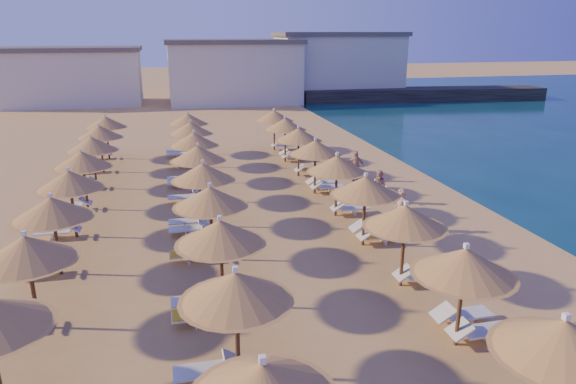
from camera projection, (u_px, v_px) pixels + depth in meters
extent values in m
plane|color=tan|center=(307.00, 255.00, 19.83)|extent=(220.00, 220.00, 0.00)
cube|color=black|center=(423.00, 94.00, 63.29)|extent=(30.26, 7.18, 1.50)
cube|color=beige|center=(73.00, 78.00, 59.06)|extent=(15.00, 8.00, 6.00)
cube|color=#59514C|center=(69.00, 49.00, 58.09)|extent=(15.60, 8.48, 0.50)
cube|color=beige|center=(234.00, 74.00, 60.37)|extent=(15.00, 8.00, 6.80)
cube|color=#59514C|center=(233.00, 42.00, 59.27)|extent=(15.60, 8.48, 0.50)
cube|color=beige|center=(338.00, 68.00, 64.75)|extent=(15.00, 8.00, 7.60)
cube|color=#59514C|center=(339.00, 34.00, 63.53)|extent=(15.60, 8.48, 0.50)
cone|color=olive|center=(563.00, 337.00, 10.13)|extent=(2.58, 2.58, 0.75)
cone|color=olive|center=(560.00, 350.00, 10.22)|extent=(2.79, 2.79, 0.12)
cube|color=white|center=(566.00, 317.00, 9.99)|extent=(0.12, 0.12, 0.14)
cylinder|color=brown|center=(460.00, 306.00, 13.81)|extent=(0.12, 0.12, 2.38)
cone|color=olive|center=(465.00, 262.00, 13.41)|extent=(2.58, 2.58, 0.75)
cone|color=olive|center=(463.00, 273.00, 13.51)|extent=(2.79, 2.79, 0.12)
cube|color=white|center=(466.00, 246.00, 13.28)|extent=(0.12, 0.12, 0.14)
cylinder|color=brown|center=(403.00, 253.00, 17.09)|extent=(0.12, 0.12, 2.38)
cone|color=olive|center=(405.00, 216.00, 16.69)|extent=(2.58, 2.58, 0.75)
cone|color=olive|center=(405.00, 225.00, 16.79)|extent=(2.79, 2.79, 0.12)
cube|color=white|center=(406.00, 203.00, 16.56)|extent=(0.12, 0.12, 0.14)
cylinder|color=brown|center=(364.00, 217.00, 20.37)|extent=(0.12, 0.12, 2.38)
cone|color=olive|center=(365.00, 186.00, 19.98)|extent=(2.58, 2.58, 0.75)
cone|color=olive|center=(365.00, 193.00, 20.07)|extent=(2.79, 2.79, 0.12)
cube|color=white|center=(366.00, 175.00, 19.84)|extent=(0.12, 0.12, 0.14)
cylinder|color=brown|center=(336.00, 191.00, 23.65)|extent=(0.12, 0.12, 2.38)
cone|color=olive|center=(337.00, 164.00, 23.26)|extent=(2.58, 2.58, 0.75)
cone|color=olive|center=(337.00, 170.00, 23.35)|extent=(2.79, 2.79, 0.12)
cube|color=white|center=(337.00, 154.00, 23.12)|extent=(0.12, 0.12, 0.14)
cylinder|color=brown|center=(315.00, 172.00, 26.94)|extent=(0.12, 0.12, 2.38)
cone|color=olive|center=(315.00, 147.00, 26.54)|extent=(2.58, 2.58, 0.75)
cone|color=olive|center=(315.00, 153.00, 26.64)|extent=(2.79, 2.79, 0.12)
cube|color=white|center=(315.00, 139.00, 26.41)|extent=(0.12, 0.12, 0.14)
cylinder|color=brown|center=(298.00, 156.00, 30.22)|extent=(0.12, 0.12, 2.38)
cone|color=olive|center=(299.00, 134.00, 29.82)|extent=(2.58, 2.58, 0.75)
cone|color=olive|center=(299.00, 140.00, 29.92)|extent=(2.79, 2.79, 0.12)
cube|color=white|center=(299.00, 127.00, 29.69)|extent=(0.12, 0.12, 0.14)
cylinder|color=brown|center=(285.00, 144.00, 33.50)|extent=(0.12, 0.12, 2.38)
cone|color=olive|center=(285.00, 124.00, 33.11)|extent=(2.58, 2.58, 0.75)
cone|color=olive|center=(285.00, 129.00, 33.20)|extent=(2.79, 2.79, 0.12)
cube|color=white|center=(285.00, 117.00, 32.97)|extent=(0.12, 0.12, 0.14)
cylinder|color=brown|center=(274.00, 134.00, 36.79)|extent=(0.12, 0.12, 2.38)
cone|color=olive|center=(274.00, 116.00, 36.39)|extent=(2.58, 2.58, 0.75)
cone|color=olive|center=(274.00, 120.00, 36.48)|extent=(2.79, 2.79, 0.12)
cube|color=white|center=(274.00, 109.00, 36.25)|extent=(0.12, 0.12, 0.14)
cone|color=olive|center=(263.00, 382.00, 8.82)|extent=(2.58, 2.58, 0.75)
cube|color=white|center=(262.00, 360.00, 8.69)|extent=(0.12, 0.12, 0.14)
cylinder|color=brown|center=(237.00, 335.00, 12.50)|extent=(0.12, 0.12, 2.38)
cone|color=olive|center=(236.00, 287.00, 12.11)|extent=(2.58, 2.58, 0.75)
cone|color=olive|center=(236.00, 299.00, 12.20)|extent=(2.79, 2.79, 0.12)
cube|color=white|center=(235.00, 269.00, 11.97)|extent=(0.12, 0.12, 0.14)
cylinder|color=brown|center=(222.00, 272.00, 15.79)|extent=(0.12, 0.12, 2.38)
cone|color=olive|center=(220.00, 232.00, 15.39)|extent=(2.58, 2.58, 0.75)
cone|color=olive|center=(221.00, 242.00, 15.48)|extent=(2.79, 2.79, 0.12)
cube|color=white|center=(220.00, 218.00, 15.25)|extent=(0.12, 0.12, 0.14)
cylinder|color=brown|center=(212.00, 230.00, 19.07)|extent=(0.12, 0.12, 2.38)
cone|color=olive|center=(210.00, 196.00, 18.67)|extent=(2.58, 2.58, 0.75)
cone|color=olive|center=(210.00, 205.00, 18.77)|extent=(2.79, 2.79, 0.12)
cube|color=white|center=(209.00, 185.00, 18.54)|extent=(0.12, 0.12, 0.14)
cylinder|color=brown|center=(204.00, 201.00, 22.35)|extent=(0.12, 0.12, 2.38)
cone|color=olive|center=(203.00, 172.00, 21.95)|extent=(2.58, 2.58, 0.75)
cone|color=olive|center=(203.00, 179.00, 22.05)|extent=(2.79, 2.79, 0.12)
cube|color=white|center=(202.00, 162.00, 21.82)|extent=(0.12, 0.12, 0.14)
cylinder|color=brown|center=(199.00, 179.00, 25.63)|extent=(0.12, 0.12, 2.38)
cone|color=olive|center=(198.00, 153.00, 25.24)|extent=(2.58, 2.58, 0.75)
cone|color=olive|center=(198.00, 160.00, 25.33)|extent=(2.79, 2.79, 0.12)
cube|color=white|center=(197.00, 144.00, 25.10)|extent=(0.12, 0.12, 0.14)
cylinder|color=brown|center=(195.00, 162.00, 28.92)|extent=(0.12, 0.12, 2.38)
cone|color=olive|center=(194.00, 139.00, 28.52)|extent=(2.58, 2.58, 0.75)
cone|color=olive|center=(194.00, 145.00, 28.61)|extent=(2.79, 2.79, 0.12)
cube|color=white|center=(193.00, 131.00, 28.38)|extent=(0.12, 0.12, 0.14)
cylinder|color=brown|center=(192.00, 149.00, 32.20)|extent=(0.12, 0.12, 2.38)
cone|color=olive|center=(191.00, 128.00, 31.80)|extent=(2.58, 2.58, 0.75)
cone|color=olive|center=(191.00, 133.00, 31.90)|extent=(2.79, 2.79, 0.12)
cube|color=white|center=(190.00, 121.00, 31.67)|extent=(0.12, 0.12, 0.14)
cylinder|color=brown|center=(189.00, 138.00, 35.48)|extent=(0.12, 0.12, 2.38)
cone|color=olive|center=(188.00, 119.00, 35.08)|extent=(2.58, 2.58, 0.75)
cone|color=olive|center=(188.00, 123.00, 35.18)|extent=(2.79, 2.79, 0.12)
cube|color=white|center=(188.00, 112.00, 34.95)|extent=(0.12, 0.12, 0.14)
cylinder|color=brown|center=(33.00, 291.00, 14.62)|extent=(0.12, 0.12, 2.38)
cone|color=olive|center=(26.00, 248.00, 14.22)|extent=(2.58, 2.58, 0.75)
cone|color=olive|center=(28.00, 259.00, 14.32)|extent=(2.79, 2.79, 0.12)
cube|color=white|center=(24.00, 233.00, 14.09)|extent=(0.12, 0.12, 0.14)
cylinder|color=brown|center=(57.00, 243.00, 17.90)|extent=(0.12, 0.12, 2.38)
cone|color=olive|center=(52.00, 208.00, 17.51)|extent=(2.58, 2.58, 0.75)
cone|color=olive|center=(53.00, 216.00, 17.60)|extent=(2.79, 2.79, 0.12)
cube|color=white|center=(50.00, 195.00, 17.37)|extent=(0.12, 0.12, 0.14)
cylinder|color=brown|center=(73.00, 210.00, 21.19)|extent=(0.12, 0.12, 2.38)
cone|color=olive|center=(69.00, 180.00, 20.79)|extent=(2.58, 2.58, 0.75)
cone|color=olive|center=(70.00, 187.00, 20.89)|extent=(2.79, 2.79, 0.12)
cube|color=white|center=(68.00, 169.00, 20.66)|extent=(0.12, 0.12, 0.14)
cylinder|color=brown|center=(85.00, 186.00, 24.47)|extent=(0.12, 0.12, 2.38)
cone|color=olive|center=(82.00, 159.00, 24.07)|extent=(2.58, 2.58, 0.75)
cone|color=olive|center=(83.00, 166.00, 24.17)|extent=(2.79, 2.79, 0.12)
cube|color=white|center=(81.00, 150.00, 23.94)|extent=(0.12, 0.12, 0.14)
cylinder|color=brown|center=(95.00, 168.00, 27.75)|extent=(0.12, 0.12, 2.38)
cone|color=olive|center=(92.00, 144.00, 27.36)|extent=(2.58, 2.58, 0.75)
cone|color=olive|center=(92.00, 150.00, 27.45)|extent=(2.79, 2.79, 0.12)
cube|color=white|center=(91.00, 135.00, 27.22)|extent=(0.12, 0.12, 0.14)
cylinder|color=brown|center=(102.00, 153.00, 31.03)|extent=(0.12, 0.12, 2.38)
cone|color=olive|center=(99.00, 132.00, 30.64)|extent=(2.58, 2.58, 0.75)
cone|color=olive|center=(100.00, 137.00, 30.73)|extent=(2.79, 2.79, 0.12)
cube|color=white|center=(99.00, 124.00, 30.50)|extent=(0.12, 0.12, 0.14)
cylinder|color=brown|center=(108.00, 141.00, 34.32)|extent=(0.12, 0.12, 2.38)
cone|color=olive|center=(105.00, 122.00, 33.92)|extent=(2.58, 2.58, 0.75)
cone|color=olive|center=(106.00, 127.00, 34.02)|extent=(2.79, 2.79, 0.12)
cube|color=white|center=(105.00, 115.00, 33.79)|extent=(0.12, 0.12, 0.14)
cube|color=silver|center=(486.00, 330.00, 14.26)|extent=(1.40, 0.64, 0.06)
cube|color=silver|center=(485.00, 335.00, 14.31)|extent=(0.06, 0.58, 0.32)
cube|color=silver|center=(460.00, 329.00, 14.04)|extent=(0.58, 0.64, 0.40)
cube|color=silver|center=(468.00, 314.00, 15.10)|extent=(1.40, 0.64, 0.06)
cube|color=silver|center=(467.00, 318.00, 15.15)|extent=(0.06, 0.58, 0.32)
cube|color=silver|center=(443.00, 313.00, 14.88)|extent=(0.58, 0.64, 0.40)
cube|color=silver|center=(202.00, 371.00, 12.57)|extent=(1.40, 0.64, 0.06)
cube|color=silver|center=(202.00, 376.00, 12.62)|extent=(0.06, 0.58, 0.32)
cube|color=silver|center=(235.00, 361.00, 12.70)|extent=(0.58, 0.64, 0.40)
cube|color=silver|center=(425.00, 274.00, 17.55)|extent=(1.40, 0.64, 0.06)
cube|color=silver|center=(425.00, 278.00, 17.59)|extent=(0.06, 0.58, 0.32)
cube|color=silver|center=(403.00, 273.00, 17.33)|extent=(0.58, 0.64, 0.40)
cube|color=silver|center=(194.00, 300.00, 15.85)|extent=(1.40, 0.64, 0.06)
cube|color=silver|center=(194.00, 305.00, 15.90)|extent=(0.06, 0.58, 0.32)
cube|color=silver|center=(220.00, 293.00, 15.99)|extent=(0.58, 0.64, 0.40)
cube|color=silver|center=(196.00, 315.00, 15.02)|extent=(1.40, 0.64, 0.06)
cube|color=silver|center=(196.00, 320.00, 15.06)|extent=(0.06, 0.58, 0.32)
cube|color=silver|center=(223.00, 308.00, 15.15)|extent=(0.58, 0.64, 0.40)
cube|color=yellow|center=(195.00, 313.00, 15.00)|extent=(1.34, 0.59, 0.05)
cube|color=silver|center=(384.00, 236.00, 20.83)|extent=(1.40, 0.64, 0.06)
cube|color=silver|center=(384.00, 239.00, 20.88)|extent=(0.06, 0.58, 0.32)
cube|color=silver|center=(365.00, 234.00, 20.61)|extent=(0.58, 0.64, 0.40)
cube|color=yellow|center=(384.00, 234.00, 20.81)|extent=(1.34, 0.59, 0.05)
cube|color=silver|center=(375.00, 228.00, 21.66)|extent=(1.40, 0.64, 0.06)
cube|color=silver|center=(375.00, 231.00, 21.71)|extent=(0.06, 0.58, 0.32)
cube|color=silver|center=(357.00, 226.00, 21.45)|extent=(0.58, 0.64, 0.40)
cube|color=silver|center=(188.00, 254.00, 19.13)|extent=(1.40, 0.64, 0.06)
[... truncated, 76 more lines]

